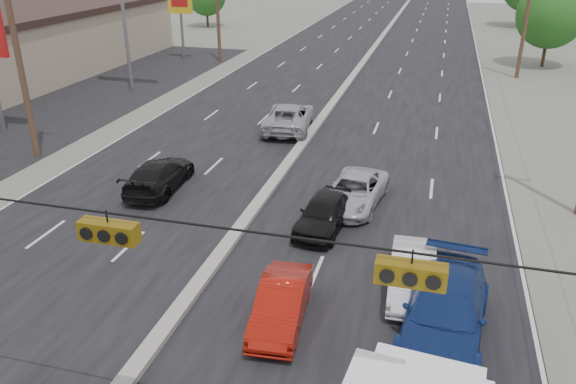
# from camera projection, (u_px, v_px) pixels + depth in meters

# --- Properties ---
(road_surface) EXTENTS (20.00, 160.00, 0.02)m
(road_surface) POSITION_uv_depth(u_px,v_px,m) (337.00, 99.00, 38.44)
(road_surface) COLOR black
(road_surface) RESTS_ON ground
(center_median) EXTENTS (0.50, 160.00, 0.20)m
(center_median) POSITION_uv_depth(u_px,v_px,m) (337.00, 97.00, 38.40)
(center_median) COLOR gray
(center_median) RESTS_ON ground
(parking_lot) EXTENTS (10.00, 42.00, 0.02)m
(parking_lot) POSITION_uv_depth(u_px,v_px,m) (77.00, 100.00, 38.09)
(parking_lot) COLOR black
(parking_lot) RESTS_ON ground
(utility_pole_left_b) EXTENTS (1.60, 0.30, 10.00)m
(utility_pole_left_b) POSITION_uv_depth(u_px,v_px,m) (18.00, 53.00, 26.12)
(utility_pole_left_b) COLOR #422D1E
(utility_pole_left_b) RESTS_ON ground
(utility_pole_left_c) EXTENTS (1.60, 0.30, 10.00)m
(utility_pole_left_c) POSITION_uv_depth(u_px,v_px,m) (217.00, 1.00, 48.13)
(utility_pole_left_c) COLOR #422D1E
(utility_pole_left_c) RESTS_ON ground
(utility_pole_right_c) EXTENTS (1.60, 0.30, 10.00)m
(utility_pole_right_c) POSITION_uv_depth(u_px,v_px,m) (528.00, 10.00, 42.17)
(utility_pole_right_c) COLOR #422D1E
(utility_pole_right_c) RESTS_ON ground
(traffic_signals) EXTENTS (25.00, 0.30, 0.54)m
(traffic_signals) POSITION_uv_depth(u_px,v_px,m) (103.00, 228.00, 9.45)
(traffic_signals) COLOR black
(traffic_signals) RESTS_ON ground
(pole_sign_far) EXTENTS (2.20, 0.25, 6.00)m
(pole_sign_far) POSITION_uv_depth(u_px,v_px,m) (180.00, 9.00, 49.25)
(pole_sign_far) COLOR slate
(pole_sign_far) RESTS_ON ground
(tree_right_mid) EXTENTS (5.60, 5.60, 7.14)m
(tree_right_mid) POSITION_uv_depth(u_px,v_px,m) (551.00, 14.00, 46.29)
(tree_right_mid) COLOR #382619
(tree_right_mid) RESTS_ON ground
(red_sedan) EXTENTS (1.59, 3.79, 1.22)m
(red_sedan) POSITION_uv_depth(u_px,v_px,m) (281.00, 304.00, 15.73)
(red_sedan) COLOR #9D1409
(red_sedan) RESTS_ON ground
(queue_car_a) EXTENTS (1.91, 3.98, 1.31)m
(queue_car_a) POSITION_uv_depth(u_px,v_px,m) (324.00, 213.00, 20.86)
(queue_car_a) COLOR black
(queue_car_a) RESTS_ON ground
(queue_car_b) EXTENTS (1.48, 3.88, 1.26)m
(queue_car_b) POSITION_uv_depth(u_px,v_px,m) (412.00, 274.00, 17.10)
(queue_car_b) COLOR white
(queue_car_b) RESTS_ON ground
(queue_car_c) EXTENTS (2.55, 4.66, 1.24)m
(queue_car_c) POSITION_uv_depth(u_px,v_px,m) (354.00, 192.00, 22.73)
(queue_car_c) COLOR #B7BBBF
(queue_car_c) RESTS_ON ground
(queue_car_d) EXTENTS (2.66, 5.48, 1.53)m
(queue_car_d) POSITION_uv_depth(u_px,v_px,m) (445.00, 311.00, 15.15)
(queue_car_d) COLOR navy
(queue_car_d) RESTS_ON ground
(oncoming_near) EXTENTS (2.12, 4.64, 1.32)m
(oncoming_near) POSITION_uv_depth(u_px,v_px,m) (159.00, 175.00, 24.21)
(oncoming_near) COLOR black
(oncoming_near) RESTS_ON ground
(oncoming_far) EXTENTS (3.14, 5.68, 1.51)m
(oncoming_far) POSITION_uv_depth(u_px,v_px,m) (289.00, 117.00, 31.82)
(oncoming_far) COLOR #A1A2A8
(oncoming_far) RESTS_ON ground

